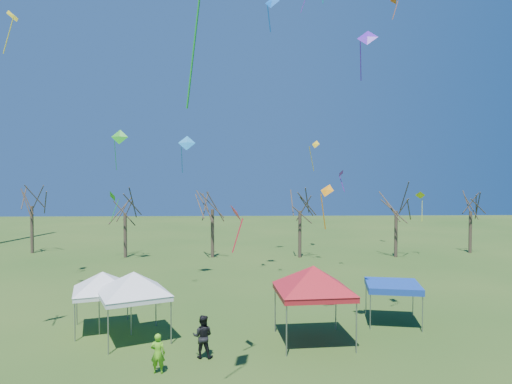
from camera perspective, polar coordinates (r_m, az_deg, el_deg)
The scene contains 24 objects.
ground at distance 20.93m, azimuth -3.03°, elevation -19.96°, with size 140.00×140.00×0.00m, color #284C18.
tree_0 at distance 51.41m, azimuth -26.27°, elevation 0.30°, with size 3.83×3.83×8.44m.
tree_1 at distance 45.50m, azimuth -16.07°, elevation -0.64°, with size 3.42×3.42×7.54m.
tree_2 at distance 43.90m, azimuth -5.48°, elevation -0.01°, with size 3.71×3.71×8.18m.
tree_3 at distance 43.85m, azimuth 5.52°, elevation -0.29°, with size 3.59×3.59×7.91m.
tree_4 at distance 45.94m, azimuth 17.14°, elevation -0.29°, with size 3.58×3.58×7.89m.
tree_5 at distance 51.14m, azimuth 25.27°, elevation -0.54°, with size 3.39×3.39×7.46m.
tent_white_west at distance 24.75m, azimuth -18.63°, elevation -9.88°, with size 3.72×3.72×3.44m.
tent_white_mid at distance 22.89m, azimuth -15.04°, elevation -10.14°, with size 4.01×4.01×3.76m.
tent_red at distance 21.88m, azimuth 7.19°, elevation -9.75°, with size 4.73×4.73×4.18m.
tent_blue at distance 25.75m, azimuth 16.72°, elevation -11.23°, with size 3.18×3.18×2.14m.
person_dark at distance 20.71m, azimuth -6.69°, elevation -17.48°, with size 0.90×0.70×1.84m, color black.
person_green at distance 19.56m, azimuth -12.17°, elevation -19.11°, with size 0.58×0.38×1.59m, color #64C01E.
kite_11 at distance 33.93m, azimuth -8.66°, elevation 6.08°, with size 1.30×0.78×2.78m.
kite_1 at distance 18.55m, azimuth -2.45°, elevation -2.71°, with size 0.71×0.97×1.98m.
kite_13 at distance 43.77m, azimuth -17.45°, elevation -0.53°, with size 1.14×1.22×2.82m.
kite_2 at distance 41.55m, azimuth -16.70°, elevation 6.60°, with size 1.47×0.79×3.57m.
kite_17 at distance 25.01m, azimuth 8.83°, elevation 0.05°, with size 0.99×0.98×2.53m.
kite_25 at distance 24.77m, azimuth 2.00°, elevation 22.62°, with size 0.93×0.80×1.83m.
kite_12 at distance 47.01m, azimuth 19.85°, elevation -0.43°, with size 1.14×0.97×2.95m.
kite_7 at distance 36.31m, azimuth -28.12°, elevation 18.80°, with size 1.04×1.22×3.05m.
kite_22 at distance 39.85m, azimuth 7.41°, elevation 5.79°, with size 1.01×0.98×2.67m.
kite_19 at distance 38.08m, azimuth 10.57°, elevation 2.23°, with size 0.74×0.80×1.85m.
kite_27 at distance 21.60m, azimuth 13.74°, elevation 18.18°, with size 1.05×0.84×2.23m.
Camera 1 is at (0.42, -19.40, 7.82)m, focal length 32.00 mm.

